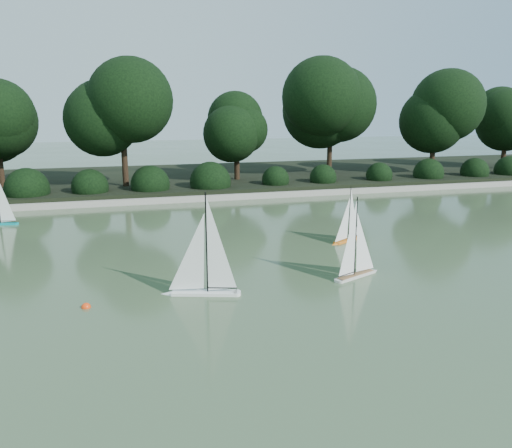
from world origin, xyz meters
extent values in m
plane|color=#354428|center=(0.00, 0.00, 0.00)|extent=(80.00, 80.00, 0.00)
cube|color=gray|center=(0.00, 9.00, 0.09)|extent=(40.00, 0.35, 0.18)
cube|color=black|center=(0.00, 13.00, 0.15)|extent=(40.00, 8.00, 0.30)
cylinder|color=black|center=(-7.00, 11.80, 0.68)|extent=(0.20, 0.20, 1.37)
cylinder|color=black|center=(-3.00, 10.90, 0.83)|extent=(0.20, 0.20, 1.66)
sphere|color=black|center=(-3.00, 10.90, 2.85)|extent=(2.66, 2.66, 2.66)
cylinder|color=black|center=(1.00, 11.40, 0.63)|extent=(0.20, 0.20, 1.26)
sphere|color=black|center=(1.00, 11.40, 2.21)|extent=(2.10, 2.10, 2.10)
cylinder|color=black|center=(5.00, 12.10, 0.86)|extent=(0.20, 0.20, 1.73)
sphere|color=black|center=(5.00, 12.10, 2.99)|extent=(2.80, 2.80, 2.80)
cylinder|color=black|center=(9.00, 11.00, 0.74)|extent=(0.20, 0.20, 1.48)
sphere|color=black|center=(9.00, 11.00, 2.61)|extent=(2.52, 2.52, 2.52)
cylinder|color=black|center=(13.00, 11.60, 0.70)|extent=(0.20, 0.20, 1.40)
sphere|color=black|center=(13.00, 11.60, 2.41)|extent=(2.24, 2.24, 2.24)
sphere|color=black|center=(-6.00, 9.90, 0.45)|extent=(1.10, 1.10, 1.10)
sphere|color=black|center=(-4.00, 9.90, 0.45)|extent=(1.10, 1.10, 1.10)
sphere|color=black|center=(-2.00, 9.90, 0.45)|extent=(1.10, 1.10, 1.10)
sphere|color=black|center=(0.00, 9.90, 0.45)|extent=(1.10, 1.10, 1.10)
sphere|color=black|center=(2.00, 9.90, 0.45)|extent=(1.10, 1.10, 1.10)
sphere|color=black|center=(4.00, 9.90, 0.45)|extent=(1.10, 1.10, 1.10)
sphere|color=black|center=(6.00, 9.90, 0.45)|extent=(1.10, 1.10, 1.10)
sphere|color=black|center=(8.00, 9.90, 0.45)|extent=(1.10, 1.10, 1.10)
sphere|color=black|center=(10.00, 9.90, 0.45)|extent=(1.10, 1.10, 1.10)
cube|color=white|center=(-2.08, 0.92, 0.05)|extent=(1.05, 0.50, 0.10)
cone|color=white|center=(-2.65, 1.10, 0.05)|extent=(0.26, 0.26, 0.21)
cylinder|color=white|center=(-1.58, 0.76, 0.05)|extent=(0.16, 0.16, 0.10)
cylinder|color=black|center=(-2.03, 0.90, 0.90)|extent=(0.03, 0.03, 1.60)
cylinder|color=black|center=(-1.81, 0.84, 0.17)|extent=(0.46, 0.16, 0.02)
cube|color=beige|center=(0.62, 1.04, 0.04)|extent=(0.89, 0.52, 0.09)
cone|color=beige|center=(1.09, 1.24, 0.04)|extent=(0.23, 0.23, 0.18)
cylinder|color=beige|center=(0.21, 0.86, 0.04)|extent=(0.14, 0.14, 0.09)
cube|color=olive|center=(0.62, 1.04, 0.09)|extent=(0.81, 0.45, 0.01)
cylinder|color=black|center=(0.58, 1.02, 0.78)|extent=(0.02, 0.02, 1.38)
cylinder|color=black|center=(0.40, 0.94, 0.14)|extent=(0.38, 0.18, 0.01)
cube|color=orange|center=(1.53, 3.26, 0.04)|extent=(0.76, 0.47, 0.08)
cone|color=orange|center=(1.13, 3.06, 0.04)|extent=(0.21, 0.21, 0.15)
cylinder|color=orange|center=(1.88, 3.42, 0.04)|extent=(0.12, 0.12, 0.08)
cylinder|color=black|center=(1.57, 3.27, 0.67)|extent=(0.02, 0.02, 1.19)
cylinder|color=black|center=(1.72, 3.35, 0.12)|extent=(0.32, 0.16, 0.01)
cylinder|color=#088F95|center=(-5.82, 7.03, 0.04)|extent=(0.12, 0.12, 0.09)
cylinder|color=black|center=(-6.01, 7.07, 0.14)|extent=(0.39, 0.10, 0.01)
sphere|color=#FD3D0D|center=(-3.86, 0.87, 0.00)|extent=(0.14, 0.14, 0.14)
camera|label=1|loc=(-3.31, -6.46, 2.89)|focal=35.00mm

